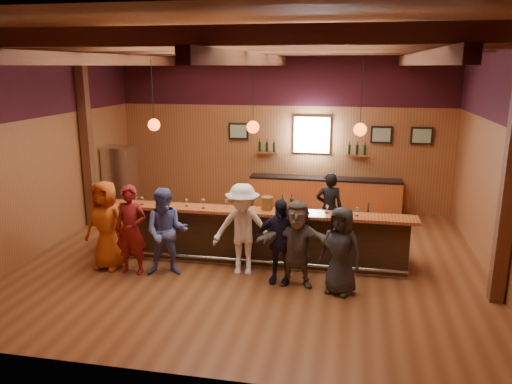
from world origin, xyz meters
TOP-DOWN VIEW (x-y plane):
  - room at (0.00, 0.06)m, footprint 9.04×9.00m
  - bar_counter at (0.02, 0.15)m, footprint 6.30×1.07m
  - back_bar_cabinet at (1.20, 3.72)m, footprint 4.00×0.52m
  - window at (0.80, 3.95)m, footprint 0.95×0.09m
  - framed_pictures at (1.67, 3.94)m, footprint 5.35×0.05m
  - wine_shelves at (0.80, 3.88)m, footprint 3.00×0.18m
  - pendant_lights at (0.00, 0.00)m, footprint 4.24×0.24m
  - stainless_fridge at (-4.10, 2.60)m, footprint 0.70×0.70m
  - customer_orange at (-2.69, -0.93)m, footprint 0.91×0.66m
  - customer_redvest at (-2.12, -1.07)m, footprint 0.63×0.42m
  - customer_denim at (-1.44, -1.00)m, footprint 0.93×0.80m
  - customer_white at (-0.06, -0.69)m, footprint 1.19×0.76m
  - customer_navy at (0.68, -0.95)m, footprint 0.95×0.47m
  - customer_brown at (0.99, -1.01)m, footprint 1.46×0.49m
  - customer_dark at (1.76, -1.19)m, footprint 0.88×0.74m
  - bartender at (1.44, 1.31)m, footprint 0.61×0.42m
  - ice_bucket at (0.30, -0.10)m, footprint 0.24×0.24m
  - bottle_a at (0.60, -0.12)m, footprint 0.07×0.07m
  - bottle_b at (0.77, -0.02)m, footprint 0.07×0.07m
  - glass_a at (-2.37, -0.25)m, footprint 0.08×0.08m
  - glass_b at (-2.24, -0.22)m, footprint 0.07×0.07m
  - glass_c at (-1.33, -0.16)m, footprint 0.07×0.07m
  - glass_d at (-0.96, -0.24)m, footprint 0.09×0.09m
  - glass_e at (-0.52, -0.09)m, footprint 0.07×0.07m
  - glass_f at (0.92, -0.18)m, footprint 0.09×0.09m
  - glass_g at (1.46, -0.11)m, footprint 0.07×0.07m
  - glass_h at (2.02, -0.19)m, footprint 0.08×0.08m

SIDE VIEW (x-z plane):
  - back_bar_cabinet at x=1.20m, z-range 0.00..0.95m
  - bar_counter at x=0.02m, z-range -0.03..1.08m
  - customer_dark at x=1.76m, z-range 0.00..1.54m
  - customer_navy at x=0.68m, z-range 0.00..1.57m
  - customer_brown at x=0.99m, z-range 0.00..1.57m
  - bartender at x=1.44m, z-range 0.00..1.60m
  - customer_denim at x=-1.44m, z-range 0.00..1.67m
  - customer_redvest at x=-2.12m, z-range 0.00..1.71m
  - customer_orange at x=-2.69m, z-range 0.00..1.74m
  - customer_white at x=-0.06m, z-range 0.00..1.75m
  - stainless_fridge at x=-4.10m, z-range 0.00..1.80m
  - glass_c at x=-1.33m, z-range 1.14..1.30m
  - glass_g at x=1.46m, z-range 1.14..1.31m
  - glass_b at x=-2.24m, z-range 1.15..1.31m
  - glass_e at x=-0.52m, z-range 1.15..1.31m
  - bottle_b at x=0.77m, z-range 1.08..1.38m
  - glass_h at x=2.02m, z-range 1.15..1.32m
  - glass_a at x=-2.37m, z-range 1.15..1.32m
  - bottle_a at x=0.60m, z-range 1.08..1.39m
  - ice_bucket at x=0.30m, z-range 1.11..1.37m
  - glass_f at x=0.92m, z-range 1.15..1.35m
  - glass_d at x=-0.96m, z-range 1.15..1.35m
  - wine_shelves at x=0.80m, z-range 1.47..1.77m
  - window at x=0.80m, z-range 1.57..2.52m
  - framed_pictures at x=1.67m, z-range 1.88..2.33m
  - pendant_lights at x=0.00m, z-range 2.02..3.39m
  - room at x=0.00m, z-range 0.95..5.47m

